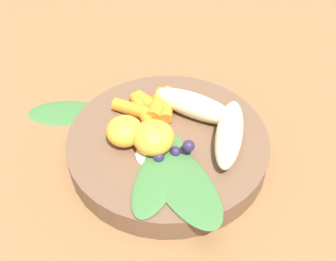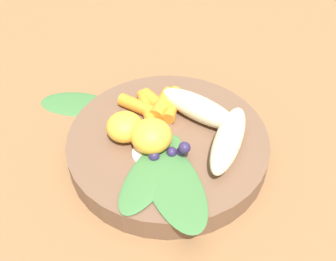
{
  "view_description": "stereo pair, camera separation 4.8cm",
  "coord_description": "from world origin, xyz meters",
  "px_view_note": "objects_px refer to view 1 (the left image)",
  "views": [
    {
      "loc": [
        -0.33,
        -0.09,
        0.38
      ],
      "look_at": [
        0.0,
        0.0,
        0.04
      ],
      "focal_mm": 42.81,
      "sensor_mm": 36.0,
      "label": 1
    },
    {
      "loc": [
        -0.32,
        -0.13,
        0.38
      ],
      "look_at": [
        0.0,
        0.0,
        0.04
      ],
      "focal_mm": 42.81,
      "sensor_mm": 36.0,
      "label": 2
    }
  ],
  "objects_px": {
    "bowl": "(168,145)",
    "banana_peeled_right": "(229,133)",
    "banana_peeled_left": "(195,106)",
    "kale_leaf_stray": "(64,112)",
    "orange_segment_near": "(154,137)"
  },
  "relations": [
    {
      "from": "orange_segment_near",
      "to": "kale_leaf_stray",
      "type": "relative_size",
      "value": 0.47
    },
    {
      "from": "bowl",
      "to": "orange_segment_near",
      "type": "relative_size",
      "value": 5.07
    },
    {
      "from": "bowl",
      "to": "banana_peeled_right",
      "type": "xyz_separation_m",
      "value": [
        0.01,
        -0.07,
        0.03
      ]
    },
    {
      "from": "banana_peeled_left",
      "to": "orange_segment_near",
      "type": "xyz_separation_m",
      "value": [
        -0.07,
        0.03,
        0.0
      ]
    },
    {
      "from": "bowl",
      "to": "banana_peeled_right",
      "type": "distance_m",
      "value": 0.08
    },
    {
      "from": "banana_peeled_left",
      "to": "orange_segment_near",
      "type": "distance_m",
      "value": 0.08
    },
    {
      "from": "banana_peeled_left",
      "to": "kale_leaf_stray",
      "type": "height_order",
      "value": "banana_peeled_left"
    },
    {
      "from": "bowl",
      "to": "banana_peeled_left",
      "type": "height_order",
      "value": "banana_peeled_left"
    },
    {
      "from": "banana_peeled_left",
      "to": "kale_leaf_stray",
      "type": "xyz_separation_m",
      "value": [
        -0.01,
        0.18,
        -0.05
      ]
    },
    {
      "from": "banana_peeled_left",
      "to": "kale_leaf_stray",
      "type": "distance_m",
      "value": 0.19
    },
    {
      "from": "banana_peeled_left",
      "to": "kale_leaf_stray",
      "type": "relative_size",
      "value": 1.08
    },
    {
      "from": "bowl",
      "to": "banana_peeled_left",
      "type": "bearing_deg",
      "value": -26.0
    },
    {
      "from": "bowl",
      "to": "kale_leaf_stray",
      "type": "relative_size",
      "value": 2.39
    },
    {
      "from": "bowl",
      "to": "kale_leaf_stray",
      "type": "distance_m",
      "value": 0.17
    },
    {
      "from": "banana_peeled_left",
      "to": "banana_peeled_right",
      "type": "distance_m",
      "value": 0.06
    }
  ]
}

